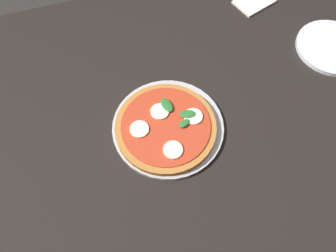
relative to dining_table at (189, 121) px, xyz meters
The scene contains 6 objects.
ground_plane 0.65m from the dining_table, ahead, with size 6.00×6.00×0.00m, color #2D2B28.
dining_table is the anchor object (origin of this frame).
serving_tray 0.13m from the dining_table, 29.17° to the left, with size 0.30×0.30×0.01m, color #B2B2B7.
pizza 0.15m from the dining_table, 30.23° to the left, with size 0.27×0.27×0.03m.
plate_white 0.51m from the dining_table, behind, with size 0.23×0.23×0.01m, color white.
napkin 0.49m from the dining_table, 136.97° to the right, with size 0.13×0.09×0.01m, color white.
Camera 1 is at (0.21, 0.43, 1.51)m, focal length 33.82 mm.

